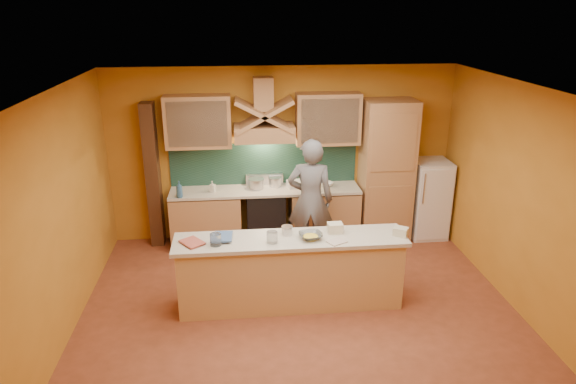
{
  "coord_description": "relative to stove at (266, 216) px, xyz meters",
  "views": [
    {
      "loc": [
        -0.72,
        -5.45,
        3.67
      ],
      "look_at": [
        -0.07,
        0.9,
        1.33
      ],
      "focal_mm": 32.0,
      "sensor_mm": 36.0,
      "label": 1
    }
  ],
  "objects": [
    {
      "name": "grocery_bag_a",
      "position": [
        0.78,
        -1.78,
        0.56
      ],
      "size": [
        0.19,
        0.15,
        0.12
      ],
      "primitive_type": "cube",
      "rotation": [
        0.0,
        0.0,
        0.0
      ],
      "color": "beige",
      "rests_on": "island_top"
    },
    {
      "name": "wall_right",
      "position": [
        3.05,
        -2.2,
        0.95
      ],
      "size": [
        0.02,
        5.0,
        2.8
      ],
      "primitive_type": "cube",
      "color": "#C37D26",
      "rests_on": "floor"
    },
    {
      "name": "fridge",
      "position": [
        2.7,
        0.0,
        0.2
      ],
      "size": [
        0.58,
        0.6,
        1.3
      ],
      "primitive_type": "cube",
      "color": "white",
      "rests_on": "floor"
    },
    {
      "name": "island_top",
      "position": [
        0.2,
        -1.9,
        0.47
      ],
      "size": [
        2.9,
        0.62,
        0.05
      ],
      "primitive_type": "cube",
      "color": "beige",
      "rests_on": "island_body"
    },
    {
      "name": "person",
      "position": [
        0.63,
        -0.6,
        0.49
      ],
      "size": [
        0.74,
        0.54,
        1.87
      ],
      "primitive_type": "imported",
      "rotation": [
        0.0,
        0.0,
        3.0
      ],
      "color": "slate",
      "rests_on": "floor"
    },
    {
      "name": "counter_top",
      "position": [
        -0.0,
        0.0,
        0.45
      ],
      "size": [
        3.0,
        0.62,
        0.04
      ],
      "primitive_type": "cube",
      "color": "beige",
      "rests_on": "base_cabinet_left"
    },
    {
      "name": "pot_small",
      "position": [
        0.17,
        0.11,
        0.53
      ],
      "size": [
        0.26,
        0.26,
        0.15
      ],
      "primitive_type": "cylinder",
      "rotation": [
        0.0,
        0.0,
        -0.41
      ],
      "color": "silver",
      "rests_on": "stove"
    },
    {
      "name": "jar_large",
      "position": [
        -0.72,
        -2.01,
        0.57
      ],
      "size": [
        0.18,
        0.18,
        0.15
      ],
      "primitive_type": "cylinder",
      "rotation": [
        0.0,
        0.0,
        0.37
      ],
      "color": "silver",
      "rests_on": "island_top"
    },
    {
      "name": "base_cabinet_left",
      "position": [
        -0.95,
        0.0,
        -0.02
      ],
      "size": [
        1.1,
        0.6,
        0.86
      ],
      "primitive_type": "cube",
      "color": "tan",
      "rests_on": "floor"
    },
    {
      "name": "upper_cabinet_right",
      "position": [
        1.0,
        0.12,
        1.55
      ],
      "size": [
        1.0,
        0.35,
        0.8
      ],
      "primitive_type": "cube",
      "color": "tan",
      "rests_on": "wall_back"
    },
    {
      "name": "kitchen_scale",
      "position": [
        0.17,
        -1.79,
        0.54
      ],
      "size": [
        0.12,
        0.12,
        0.09
      ],
      "primitive_type": "cube",
      "rotation": [
        0.0,
        0.0,
        0.14
      ],
      "color": "white",
      "rests_on": "island_top"
    },
    {
      "name": "base_cabinet_right",
      "position": [
        0.95,
        0.0,
        -0.02
      ],
      "size": [
        1.1,
        0.6,
        0.86
      ],
      "primitive_type": "cube",
      "color": "tan",
      "rests_on": "floor"
    },
    {
      "name": "soap_bottle_b",
      "position": [
        -1.31,
        -0.25,
        0.6
      ],
      "size": [
        0.12,
        0.12,
        0.26
      ],
      "primitive_type": "imported",
      "rotation": [
        0.0,
        0.0,
        0.27
      ],
      "color": "#32608B",
      "rests_on": "counter_top"
    },
    {
      "name": "mixing_bowl",
      "position": [
        0.45,
        -1.94,
        0.53
      ],
      "size": [
        0.33,
        0.33,
        0.07
      ],
      "primitive_type": "imported",
      "rotation": [
        0.0,
        0.0,
        0.17
      ],
      "color": "silver",
      "rests_on": "island_top"
    },
    {
      "name": "dish_rack",
      "position": [
        0.5,
        0.06,
        0.52
      ],
      "size": [
        0.31,
        0.26,
        0.1
      ],
      "primitive_type": "cube",
      "rotation": [
        0.0,
        0.0,
        0.16
      ],
      "color": "white",
      "rests_on": "counter_top"
    },
    {
      "name": "island_body",
      "position": [
        0.2,
        -1.9,
        -0.01
      ],
      "size": [
        2.8,
        0.55,
        0.88
      ],
      "primitive_type": "cube",
      "color": "tan",
      "rests_on": "floor"
    },
    {
      "name": "bowl_back",
      "position": [
        0.99,
        0.04,
        0.5
      ],
      "size": [
        0.23,
        0.23,
        0.07
      ],
      "primitive_type": "imported",
      "rotation": [
        0.0,
        0.0,
        -0.1
      ],
      "color": "silver",
      "rests_on": "counter_top"
    },
    {
      "name": "book_upper",
      "position": [
        -0.74,
        -1.85,
        0.53
      ],
      "size": [
        0.24,
        0.32,
        0.02
      ],
      "primitive_type": "imported",
      "rotation": [
        0.0,
        0.0,
        -0.06
      ],
      "color": "#415F90",
      "rests_on": "island_top"
    },
    {
      "name": "range_hood",
      "position": [
        0.0,
        0.05,
        1.37
      ],
      "size": [
        0.92,
        0.5,
        0.24
      ],
      "primitive_type": "cube",
      "color": "tan",
      "rests_on": "wall_back"
    },
    {
      "name": "pantry_column",
      "position": [
        1.95,
        0.0,
        0.7
      ],
      "size": [
        0.8,
        0.6,
        2.3
      ],
      "primitive_type": "cube",
      "color": "tan",
      "rests_on": "floor"
    },
    {
      "name": "backsplash",
      "position": [
        -0.0,
        0.28,
        0.8
      ],
      "size": [
        3.0,
        0.03,
        0.7
      ],
      "primitive_type": "cube",
      "color": "#19372D",
      "rests_on": "wall_back"
    },
    {
      "name": "ceiling",
      "position": [
        0.3,
        -2.2,
        2.35
      ],
      "size": [
        5.5,
        5.0,
        0.01
      ],
      "primitive_type": "cube",
      "color": "white",
      "rests_on": "wall_back"
    },
    {
      "name": "jar_small",
      "position": [
        -0.04,
        -2.01,
        0.57
      ],
      "size": [
        0.14,
        0.14,
        0.14
      ],
      "primitive_type": "cylinder",
      "rotation": [
        0.0,
        0.0,
        -0.02
      ],
      "color": "silver",
      "rests_on": "island_top"
    },
    {
      "name": "soap_bottle_a",
      "position": [
        -0.83,
        -0.04,
        0.56
      ],
      "size": [
        0.1,
        0.1,
        0.17
      ],
      "primitive_type": "imported",
      "rotation": [
        0.0,
        0.0,
        -0.37
      ],
      "color": "beige",
      "rests_on": "counter_top"
    },
    {
      "name": "grocery_bag_b",
      "position": [
        1.58,
        -1.97,
        0.55
      ],
      "size": [
        0.22,
        0.21,
        0.11
      ],
      "primitive_type": "cube",
      "rotation": [
        0.0,
        0.0,
        -0.56
      ],
      "color": "beige",
      "rests_on": "island_top"
    },
    {
      "name": "cloth",
      "position": [
        0.75,
        -2.08,
        0.5
      ],
      "size": [
        0.27,
        0.25,
        0.01
      ],
      "primitive_type": "cube",
      "rotation": [
        0.0,
        0.0,
        0.49
      ],
      "color": "beige",
      "rests_on": "island_top"
    },
    {
      "name": "trim_column_left",
      "position": [
        -1.75,
        0.15,
        0.7
      ],
      "size": [
        0.2,
        0.3,
        2.3
      ],
      "primitive_type": "cube",
      "color": "#472816",
      "rests_on": "floor"
    },
    {
      "name": "wall_front",
      "position": [
        0.3,
        -4.7,
        0.95
      ],
      "size": [
        5.5,
        0.02,
        2.8
      ],
      "primitive_type": "cube",
      "color": "#C37D26",
      "rests_on": "floor"
    },
    {
      "name": "floor",
      "position": [
        0.3,
        -2.2,
        -0.45
      ],
      "size": [
        5.5,
        5.0,
        0.01
      ],
      "primitive_type": "cube",
      "color": "brown",
      "rests_on": "ground"
    },
    {
      "name": "book_lower",
      "position": [
        -1.09,
        -2.0,
        0.51
      ],
      "size": [
        0.35,
        0.37,
        0.03
      ],
      "primitive_type": "imported",
      "rotation": [
        0.0,
        0.0,
        0.63
      ],
      "color": "#AE4D3E",
      "rests_on": "island_top"
    },
    {
      "name": "hood_chimney",
      "position": [
        0.0,
        0.15,
        1.95
      ],
      "size": [
        0.3,
        0.3,
        0.5
      ],
      "primitive_type": "cube",
      "color": "tan",
      "rests_on": "wall_back"
    },
    {
      "name": "stove",
      "position": [
        0.0,
        0.0,
        0.0
      ],
      "size": [
        0.6,
        0.58,
        0.9
      ],
      "primitive_type": "cube",
      "color": "black",
      "rests_on": "floor"
    },
    {
      "name": "upper_cabinet_left",
      "position": [
        -1.0,
        0.12,
        1.55
      ],
      "size": [
        1.0,
        0.35,
        0.8
      ],
      "primitive_type": "cube",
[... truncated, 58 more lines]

